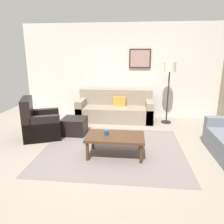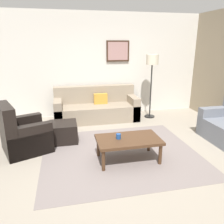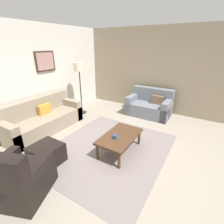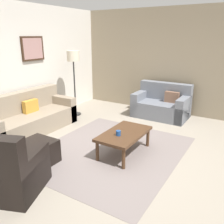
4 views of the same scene
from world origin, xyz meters
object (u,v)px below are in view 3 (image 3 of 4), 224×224
(framed_artwork, at_px, (45,61))
(armchair_leather, at_px, (17,182))
(couch_loveseat, at_px, (150,106))
(lamp_standing, at_px, (79,72))
(cup, at_px, (115,137))
(coffee_table, at_px, (120,137))
(couch_main, at_px, (42,119))
(ottoman, at_px, (47,154))

(framed_artwork, bearing_deg, armchair_leather, -139.47)
(couch_loveseat, relative_size, lamp_standing, 0.81)
(cup, bearing_deg, coffee_table, -8.40)
(coffee_table, bearing_deg, armchair_leather, 157.92)
(armchair_leather, height_order, coffee_table, armchair_leather)
(couch_main, bearing_deg, couch_loveseat, -40.37)
(framed_artwork, bearing_deg, coffee_table, -99.83)
(couch_main, xyz_separation_m, coffee_table, (0.22, -2.37, 0.06))
(armchair_leather, height_order, framed_artwork, framed_artwork)
(couch_loveseat, distance_m, cup, 2.57)
(cup, xyz_separation_m, lamp_standing, (1.45, 2.19, 0.95))
(lamp_standing, bearing_deg, cup, -123.50)
(couch_main, distance_m, armchair_leather, 2.31)
(coffee_table, bearing_deg, ottoman, 135.98)
(armchair_leather, bearing_deg, lamp_standing, 24.80)
(ottoman, distance_m, cup, 1.42)
(coffee_table, relative_size, lamp_standing, 0.64)
(cup, relative_size, framed_artwork, 0.14)
(couch_main, xyz_separation_m, armchair_leather, (-1.66, -1.61, 0.01))
(armchair_leather, distance_m, cup, 1.86)
(ottoman, bearing_deg, armchair_leather, -158.31)
(lamp_standing, distance_m, framed_artwork, 1.04)
(cup, bearing_deg, couch_loveseat, 2.98)
(couch_main, relative_size, coffee_table, 1.99)
(cup, height_order, framed_artwork, framed_artwork)
(cup, height_order, lamp_standing, lamp_standing)
(coffee_table, xyz_separation_m, lamp_standing, (1.28, 2.21, 1.05))
(couch_loveseat, distance_m, framed_artwork, 3.56)
(couch_loveseat, bearing_deg, armchair_leather, 171.98)
(framed_artwork, bearing_deg, couch_main, -150.32)
(cup, bearing_deg, couch_main, 91.08)
(couch_loveseat, bearing_deg, couch_main, 139.63)
(couch_main, height_order, cup, couch_main)
(armchair_leather, height_order, lamp_standing, lamp_standing)
(coffee_table, bearing_deg, framed_artwork, 80.17)
(couch_loveseat, relative_size, cup, 15.78)
(couch_main, bearing_deg, cup, -88.92)
(ottoman, distance_m, framed_artwork, 2.81)
(couch_main, distance_m, cup, 2.35)
(coffee_table, distance_m, framed_artwork, 3.15)
(couch_loveseat, xyz_separation_m, lamp_standing, (-1.11, 2.06, 1.11))
(couch_main, xyz_separation_m, ottoman, (-0.89, -1.31, -0.10))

